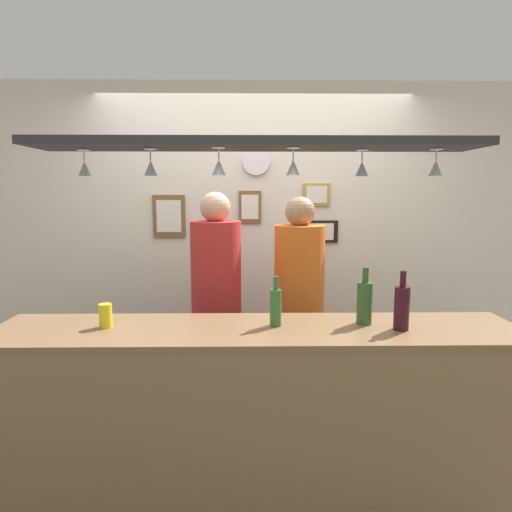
% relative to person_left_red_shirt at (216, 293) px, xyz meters
% --- Properties ---
extents(ground_plane, '(8.00, 8.00, 0.00)m').
position_rel_person_left_red_shirt_xyz_m(ground_plane, '(0.27, -0.41, -1.05)').
color(ground_plane, '#4C4742').
extents(back_wall, '(4.40, 0.06, 2.60)m').
position_rel_person_left_red_shirt_xyz_m(back_wall, '(0.27, 0.69, 0.25)').
color(back_wall, silver).
rests_on(back_wall, ground_plane).
extents(bar_counter, '(2.70, 0.55, 1.04)m').
position_rel_person_left_red_shirt_xyz_m(bar_counter, '(0.27, -0.91, -0.35)').
color(bar_counter, brown).
rests_on(bar_counter, ground_plane).
extents(overhead_glass_rack, '(2.20, 0.36, 0.04)m').
position_rel_person_left_red_shirt_xyz_m(overhead_glass_rack, '(0.27, -0.71, 0.91)').
color(overhead_glass_rack, black).
extents(hanging_wineglass_far_left, '(0.07, 0.07, 0.13)m').
position_rel_person_left_red_shirt_xyz_m(hanging_wineglass_far_left, '(-0.61, -0.65, 0.80)').
color(hanging_wineglass_far_left, silver).
rests_on(hanging_wineglass_far_left, overhead_glass_rack).
extents(hanging_wineglass_left, '(0.07, 0.07, 0.13)m').
position_rel_person_left_red_shirt_xyz_m(hanging_wineglass_left, '(-0.26, -0.69, 0.80)').
color(hanging_wineglass_left, silver).
rests_on(hanging_wineglass_left, overhead_glass_rack).
extents(hanging_wineglass_center_left, '(0.07, 0.07, 0.13)m').
position_rel_person_left_red_shirt_xyz_m(hanging_wineglass_center_left, '(0.08, -0.77, 0.80)').
color(hanging_wineglass_center_left, silver).
rests_on(hanging_wineglass_center_left, overhead_glass_rack).
extents(hanging_wineglass_center, '(0.07, 0.07, 0.13)m').
position_rel_person_left_red_shirt_xyz_m(hanging_wineglass_center, '(0.44, -0.77, 0.80)').
color(hanging_wineglass_center, silver).
rests_on(hanging_wineglass_center, overhead_glass_rack).
extents(hanging_wineglass_center_right, '(0.07, 0.07, 0.13)m').
position_rel_person_left_red_shirt_xyz_m(hanging_wineglass_center_right, '(0.80, -0.66, 0.80)').
color(hanging_wineglass_center_right, silver).
rests_on(hanging_wineglass_center_right, overhead_glass_rack).
extents(hanging_wineglass_right, '(0.07, 0.07, 0.13)m').
position_rel_person_left_red_shirt_xyz_m(hanging_wineglass_right, '(1.16, -0.71, 0.80)').
color(hanging_wineglass_right, silver).
rests_on(hanging_wineglass_right, overhead_glass_rack).
extents(person_left_red_shirt, '(0.34, 0.34, 1.73)m').
position_rel_person_left_red_shirt_xyz_m(person_left_red_shirt, '(0.00, 0.00, 0.00)').
color(person_left_red_shirt, '#2D334C').
rests_on(person_left_red_shirt, ground_plane).
extents(person_right_orange_shirt, '(0.34, 0.34, 1.70)m').
position_rel_person_left_red_shirt_xyz_m(person_right_orange_shirt, '(0.56, 0.00, -0.02)').
color(person_right_orange_shirt, '#2D334C').
rests_on(person_right_orange_shirt, ground_plane).
extents(bottle_wine_dark_red, '(0.08, 0.08, 0.30)m').
position_rel_person_left_red_shirt_xyz_m(bottle_wine_dark_red, '(0.99, -0.80, 0.11)').
color(bottle_wine_dark_red, '#380F19').
rests_on(bottle_wine_dark_red, bar_counter).
extents(bottle_champagne_green, '(0.08, 0.08, 0.30)m').
position_rel_person_left_red_shirt_xyz_m(bottle_champagne_green, '(0.83, -0.69, 0.11)').
color(bottle_champagne_green, '#2D5623').
rests_on(bottle_champagne_green, bar_counter).
extents(bottle_beer_green_import, '(0.06, 0.06, 0.26)m').
position_rel_person_left_red_shirt_xyz_m(bottle_beer_green_import, '(0.36, -0.72, 0.10)').
color(bottle_beer_green_import, '#336B2D').
rests_on(bottle_beer_green_import, bar_counter).
extents(drink_can, '(0.07, 0.07, 0.12)m').
position_rel_person_left_red_shirt_xyz_m(drink_can, '(-0.51, -0.74, 0.06)').
color(drink_can, yellow).
rests_on(drink_can, bar_counter).
extents(picture_frame_crest, '(0.18, 0.02, 0.26)m').
position_rel_person_left_red_shirt_xyz_m(picture_frame_crest, '(0.23, 0.65, 0.57)').
color(picture_frame_crest, brown).
rests_on(picture_frame_crest, back_wall).
extents(picture_frame_lower_pair, '(0.30, 0.02, 0.18)m').
position_rel_person_left_red_shirt_xyz_m(picture_frame_lower_pair, '(0.80, 0.65, 0.36)').
color(picture_frame_lower_pair, black).
rests_on(picture_frame_lower_pair, back_wall).
extents(picture_frame_caricature, '(0.26, 0.02, 0.34)m').
position_rel_person_left_red_shirt_xyz_m(picture_frame_caricature, '(-0.43, 0.65, 0.49)').
color(picture_frame_caricature, brown).
rests_on(picture_frame_caricature, back_wall).
extents(picture_frame_upper_small, '(0.22, 0.02, 0.18)m').
position_rel_person_left_red_shirt_xyz_m(picture_frame_upper_small, '(0.77, 0.65, 0.66)').
color(picture_frame_upper_small, '#B29338').
rests_on(picture_frame_upper_small, back_wall).
extents(wall_clock, '(0.22, 0.03, 0.22)m').
position_rel_person_left_red_shirt_xyz_m(wall_clock, '(0.28, 0.64, 0.93)').
color(wall_clock, white).
rests_on(wall_clock, back_wall).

